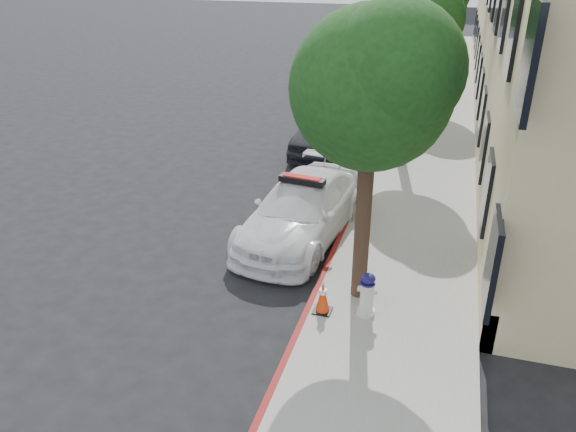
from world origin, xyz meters
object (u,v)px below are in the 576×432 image
Objects in this scene: police_car at (302,210)px; fire_hydrant at (367,295)px; parked_car_mid at (329,127)px; traffic_cone at (323,297)px; parked_car_far at (389,77)px.

fire_hydrant is at bearing -48.44° from police_car.
parked_car_mid is 9.88m from fire_hydrant.
police_car is 7.85× the size of traffic_cone.
traffic_cone is at bearing -61.25° from police_car.
traffic_cone is at bearing -79.58° from parked_car_far.
parked_car_far is at bearing 85.28° from parked_car_mid.
parked_car_far reaches higher than traffic_cone.
police_car is 3.61m from fire_hydrant.
traffic_cone is at bearing -163.05° from fire_hydrant.
police_car is 3.36m from traffic_cone.
fire_hydrant is (2.05, -2.97, -0.14)m from police_car.
parked_car_mid reaches higher than fire_hydrant.
police_car is at bearing 131.35° from fire_hydrant.
parked_car_far is (0.10, 15.81, -0.03)m from police_car.
parked_car_mid reaches higher than traffic_cone.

